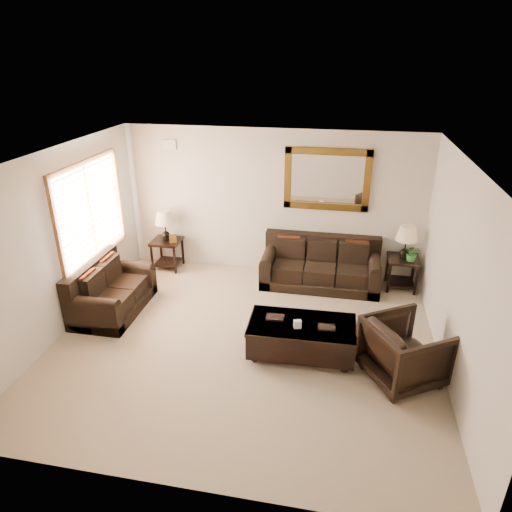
% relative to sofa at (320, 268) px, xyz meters
% --- Properties ---
extents(room, '(5.51, 5.01, 2.71)m').
position_rel_sofa_xyz_m(room, '(-0.97, -2.09, 1.04)').
color(room, gray).
rests_on(room, ground).
extents(window, '(0.07, 1.96, 1.66)m').
position_rel_sofa_xyz_m(window, '(-3.67, -1.19, 1.24)').
color(window, white).
rests_on(window, room).
extents(mirror, '(1.50, 0.06, 1.10)m').
position_rel_sofa_xyz_m(mirror, '(0.00, 0.38, 1.54)').
color(mirror, '#553611').
rests_on(mirror, room).
extents(air_vent, '(0.25, 0.02, 0.18)m').
position_rel_sofa_xyz_m(air_vent, '(-2.87, 0.39, 2.04)').
color(air_vent, '#999999').
rests_on(air_vent, room).
extents(sofa, '(2.10, 0.91, 0.86)m').
position_rel_sofa_xyz_m(sofa, '(0.00, 0.00, 0.00)').
color(sofa, black).
rests_on(sofa, room).
extents(loveseat, '(0.89, 1.49, 0.84)m').
position_rel_sofa_xyz_m(loveseat, '(-3.31, -1.60, -0.00)').
color(loveseat, black).
rests_on(loveseat, room).
extents(end_table_left, '(0.54, 0.54, 1.18)m').
position_rel_sofa_xyz_m(end_table_left, '(-2.97, 0.11, 0.46)').
color(end_table_left, black).
rests_on(end_table_left, room).
extents(end_table_right, '(0.54, 0.54, 1.18)m').
position_rel_sofa_xyz_m(end_table_right, '(1.43, 0.11, 0.46)').
color(end_table_right, black).
rests_on(end_table_right, room).
extents(coffee_table, '(1.49, 0.83, 0.62)m').
position_rel_sofa_xyz_m(coffee_table, '(-0.12, -2.20, 0.00)').
color(coffee_table, black).
rests_on(coffee_table, room).
extents(armchair, '(1.18, 1.20, 0.92)m').
position_rel_sofa_xyz_m(armchair, '(1.22, -2.46, 0.15)').
color(armchair, black).
rests_on(armchair, floor).
extents(potted_plant, '(0.34, 0.36, 0.23)m').
position_rel_sofa_xyz_m(potted_plant, '(1.55, 0.01, 0.39)').
color(potted_plant, '#235F20').
rests_on(potted_plant, end_table_right).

